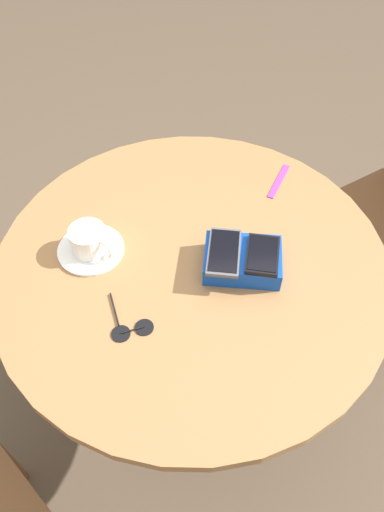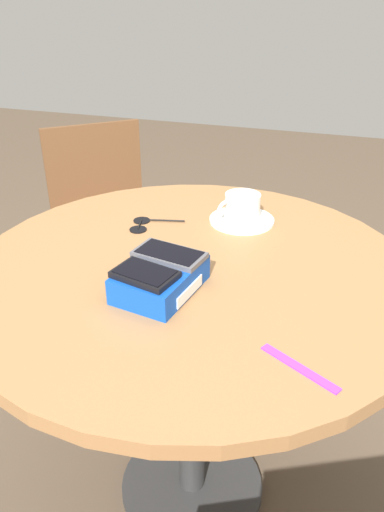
% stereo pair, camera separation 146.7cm
% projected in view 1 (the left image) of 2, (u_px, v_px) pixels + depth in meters
% --- Properties ---
extents(ground_plane, '(8.00, 8.00, 0.00)m').
position_uv_depth(ground_plane, '(192.00, 387.00, 1.79)').
color(ground_plane, brown).
extents(round_table, '(0.97, 0.97, 0.74)m').
position_uv_depth(round_table, '(192.00, 288.00, 1.31)').
color(round_table, '#2D2D2D').
rests_on(round_table, ground_plane).
extents(phone_box, '(0.20, 0.16, 0.05)m').
position_uv_depth(phone_box, '(242.00, 260.00, 1.19)').
color(phone_box, '#0F42AD').
rests_on(phone_box, round_table).
extents(phone_black, '(0.10, 0.13, 0.01)m').
position_uv_depth(phone_black, '(263.00, 255.00, 1.15)').
color(phone_black, black).
rests_on(phone_black, phone_box).
extents(phone_gray, '(0.10, 0.15, 0.01)m').
position_uv_depth(phone_gray, '(224.00, 252.00, 1.16)').
color(phone_gray, '#515156').
rests_on(phone_gray, phone_box).
extents(saucer, '(0.16, 0.16, 0.01)m').
position_uv_depth(saucer, '(91.00, 249.00, 1.23)').
color(saucer, white).
rests_on(saucer, round_table).
extents(coffee_cup, '(0.11, 0.10, 0.07)m').
position_uv_depth(coffee_cup, '(89.00, 240.00, 1.20)').
color(coffee_cup, white).
rests_on(coffee_cup, saucer).
extents(lanyard_strap, '(0.09, 0.13, 0.00)m').
position_uv_depth(lanyard_strap, '(279.00, 181.00, 1.39)').
color(lanyard_strap, purple).
rests_on(lanyard_strap, round_table).
extents(sunglasses, '(0.10, 0.13, 0.01)m').
position_uv_depth(sunglasses, '(131.00, 328.00, 1.10)').
color(sunglasses, black).
rests_on(sunglasses, round_table).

